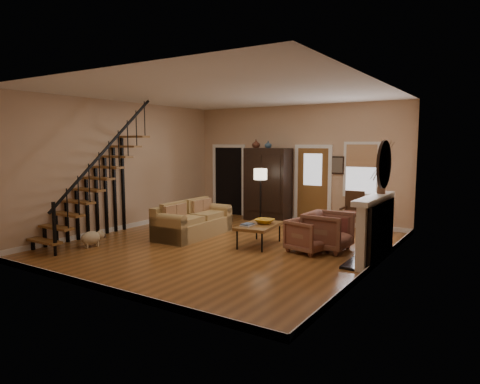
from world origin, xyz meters
The scene contains 15 objects.
room centered at (-0.41, 1.76, 1.51)m, with size 7.00×7.33×3.30m.
staircase centered at (-2.78, -1.30, 1.60)m, with size 0.94×2.80×3.20m, color brown, non-canonical shape.
fireplace centered at (3.13, 0.50, 0.74)m, with size 0.33×1.95×2.30m.
armoire centered at (-0.70, 3.15, 1.05)m, with size 1.30×0.60×2.10m, color black, non-canonical shape.
vase_a centered at (-1.05, 3.05, 2.22)m, with size 0.24×0.24×0.25m, color #4C2619.
vase_b centered at (-0.65, 3.05, 2.21)m, with size 0.20×0.20×0.21m, color #334C60.
sofa centered at (-1.18, 0.31, 0.39)m, with size 0.91×2.10×0.78m, color #A6834B, non-canonical shape.
coffee_table centered at (0.62, 0.37, 0.23)m, with size 0.71×1.22×0.47m, color brown, non-canonical shape.
bowl centered at (0.67, 0.52, 0.52)m, with size 0.42×0.42×0.10m, color #C78A17.
books centered at (0.50, 0.07, 0.50)m, with size 0.22×0.31×0.06m, color beige, non-canonical shape.
armchair_left centered at (1.77, 0.41, 0.35)m, with size 0.74×0.76×0.69m, color maroon.
armchair_right centered at (2.05, 0.77, 0.41)m, with size 0.87×0.89×0.81m, color maroon.
floor_lamp centered at (-0.48, 2.32, 0.78)m, with size 0.36×0.36×1.56m, color black, non-canonical shape.
side_chair centered at (1.85, 2.95, 0.51)m, with size 0.54×0.54×1.02m, color #392112, non-canonical shape.
dog centered at (-2.38, -1.73, 0.18)m, with size 0.29×0.49×0.35m, color beige, non-canonical shape.
Camera 1 is at (5.25, -7.63, 2.25)m, focal length 32.00 mm.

